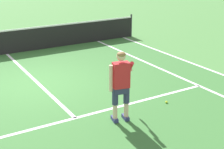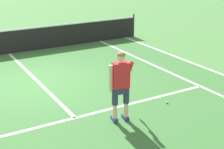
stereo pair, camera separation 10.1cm
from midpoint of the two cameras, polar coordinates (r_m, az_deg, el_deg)
The scene contains 9 objects.
ground_plane at distance 10.56m, azimuth -12.16°, elevation -1.35°, with size 80.00×80.00×0.00m, color #477F3D.
court_inner_surface at distance 9.55m, azimuth -9.97°, elevation -3.51°, with size 10.98×10.00×0.00m, color #387033.
line_service at distance 8.20m, azimuth -5.99°, elevation -7.38°, with size 8.23×0.10×0.01m, color white.
line_centre_service at distance 10.97m, azimuth -12.92°, elevation -0.58°, with size 0.10×6.40×0.01m, color white.
line_singles_right at distance 11.49m, azimuth 9.56°, elevation 0.60°, with size 0.10×9.60×0.01m, color white.
line_doubles_right at distance 12.38m, azimuth 14.50°, elevation 1.65°, with size 0.10×9.60×0.01m, color white.
tennis_net at distance 13.80m, azimuth -17.18°, elevation 5.39°, with size 11.96×0.08×1.07m.
tennis_player at distance 7.66m, azimuth 1.87°, elevation -1.24°, with size 0.82×1.06×1.71m.
tennis_ball_near_feet at distance 9.02m, azimuth 9.70°, elevation -4.72°, with size 0.07×0.07×0.07m, color #CCE02D.
Camera 2 is at (-2.86, -9.46, 3.75)m, focal length 53.42 mm.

